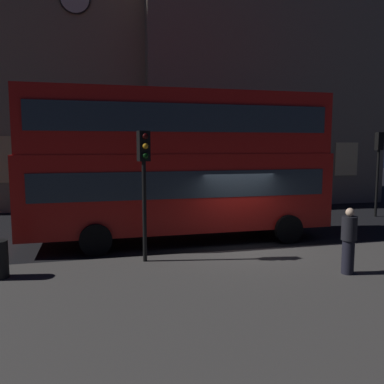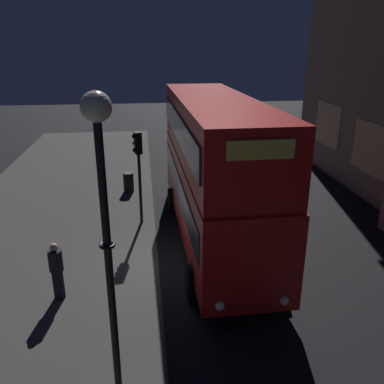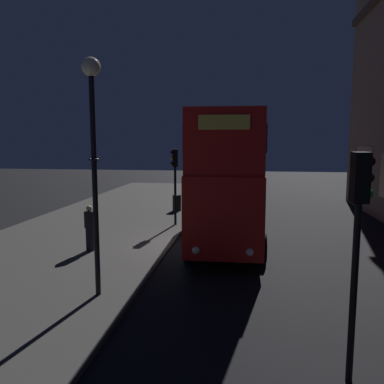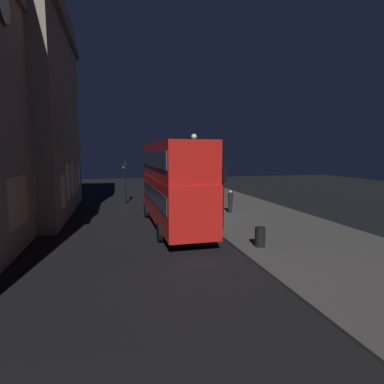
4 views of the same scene
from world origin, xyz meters
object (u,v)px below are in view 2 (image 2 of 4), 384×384
object	(u,v)px
traffic_light_near_kerb	(138,159)
street_lamp	(104,204)
litter_bin	(129,182)
double_decker_bus	(214,164)
pedestrian	(57,271)

from	to	relation	value
traffic_light_near_kerb	street_lamp	distance (m)	9.19
street_lamp	litter_bin	xyz separation A→B (m)	(-12.81, -0.14, -3.94)
double_decker_bus	traffic_light_near_kerb	world-z (taller)	double_decker_bus
pedestrian	street_lamp	bearing A→B (deg)	-43.50
street_lamp	pedestrian	bearing A→B (deg)	-154.72
double_decker_bus	traffic_light_near_kerb	distance (m)	3.13
pedestrian	litter_bin	xyz separation A→B (m)	(-8.79, 1.75, -0.41)
street_lamp	traffic_light_near_kerb	bearing A→B (deg)	177.14
traffic_light_near_kerb	street_lamp	bearing A→B (deg)	-16.82
traffic_light_near_kerb	street_lamp	xyz separation A→B (m)	(9.02, -0.45, 1.73)
street_lamp	litter_bin	world-z (taller)	street_lamp
street_lamp	pedestrian	distance (m)	5.68
street_lamp	litter_bin	distance (m)	13.40
traffic_light_near_kerb	litter_bin	size ratio (longest dim) A/B	3.90
double_decker_bus	pedestrian	xyz separation A→B (m)	(3.45, -5.06, -1.96)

